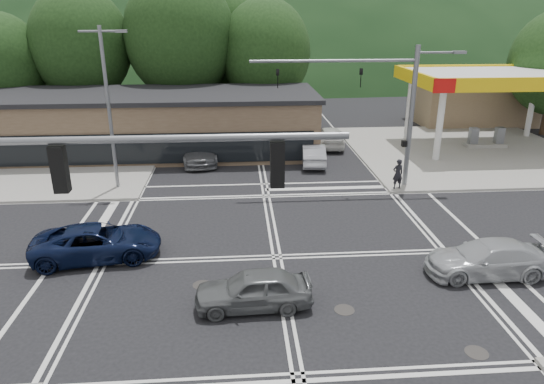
{
  "coord_description": "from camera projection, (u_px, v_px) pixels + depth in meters",
  "views": [
    {
      "loc": [
        -1.53,
        -17.99,
        9.63
      ],
      "look_at": [
        0.09,
        4.06,
        1.4
      ],
      "focal_mm": 32.0,
      "sensor_mm": 36.0,
      "label": 1
    }
  ],
  "objects": [
    {
      "name": "car_northbound",
      "position": [
        198.0,
        150.0,
        33.06
      ],
      "size": [
        2.91,
        5.69,
        1.58
      ],
      "primitive_type": "imported",
      "rotation": [
        0.0,
        0.0,
        0.13
      ],
      "color": "slate",
      "rests_on": "ground"
    },
    {
      "name": "gas_station_canopy",
      "position": [
        495.0,
        80.0,
        34.64
      ],
      "size": [
        12.32,
        8.34,
        5.75
      ],
      "color": "silver",
      "rests_on": "ground"
    },
    {
      "name": "car_blue_west",
      "position": [
        97.0,
        242.0,
        19.99
      ],
      "size": [
        5.41,
        3.02,
        1.43
      ],
      "primitive_type": "imported",
      "rotation": [
        0.0,
        0.0,
        1.7
      ],
      "color": "black",
      "rests_on": "ground"
    },
    {
      "name": "sidewalk_nw",
      "position": [
        41.0,
        160.0,
        33.24
      ],
      "size": [
        16.0,
        16.0,
        0.15
      ],
      "primitive_type": "cube",
      "color": "gray",
      "rests_on": "ground"
    },
    {
      "name": "car_queue_b",
      "position": [
        330.0,
        137.0,
        36.67
      ],
      "size": [
        2.19,
        4.71,
        1.56
      ],
      "primitive_type": "imported",
      "rotation": [
        0.0,
        0.0,
        3.07
      ],
      "color": "silver",
      "rests_on": "ground"
    },
    {
      "name": "ground",
      "position": [
        277.0,
        257.0,
        20.28
      ],
      "size": [
        120.0,
        120.0,
        0.0
      ],
      "primitive_type": "plane",
      "color": "black",
      "rests_on": "ground"
    },
    {
      "name": "sidewalk_ne",
      "position": [
        465.0,
        152.0,
        35.31
      ],
      "size": [
        16.0,
        16.0,
        0.15
      ],
      "primitive_type": "cube",
      "color": "gray",
      "rests_on": "ground"
    },
    {
      "name": "car_grey_center",
      "position": [
        253.0,
        289.0,
        16.64
      ],
      "size": [
        4.11,
        1.79,
        1.38
      ],
      "primitive_type": "imported",
      "rotation": [
        0.0,
        0.0,
        -1.53
      ],
      "color": "#5B5E60",
      "rests_on": "ground"
    },
    {
      "name": "tree_n_c",
      "position": [
        265.0,
        52.0,
        40.52
      ],
      "size": [
        7.6,
        7.6,
        10.87
      ],
      "color": "#382619",
      "rests_on": "ground"
    },
    {
      "name": "tree_n_e",
      "position": [
        230.0,
        41.0,
        43.82
      ],
      "size": [
        8.4,
        8.4,
        11.98
      ],
      "color": "#382619",
      "rests_on": "ground"
    },
    {
      "name": "pedestrian",
      "position": [
        398.0,
        174.0,
        27.45
      ],
      "size": [
        0.7,
        0.52,
        1.74
      ],
      "primitive_type": "imported",
      "rotation": [
        0.0,
        0.0,
        3.32
      ],
      "color": "black",
      "rests_on": "sidewalk_ne"
    },
    {
      "name": "commercial_row",
      "position": [
        147.0,
        125.0,
        34.92
      ],
      "size": [
        24.0,
        8.0,
        4.0
      ],
      "primitive_type": "cube",
      "color": "brown",
      "rests_on": "ground"
    },
    {
      "name": "convenience_store",
      "position": [
        472.0,
        102.0,
        44.36
      ],
      "size": [
        10.0,
        6.0,
        3.8
      ],
      "primitive_type": "cube",
      "color": "#846B4F",
      "rests_on": "ground"
    },
    {
      "name": "streetlight_nw",
      "position": [
        109.0,
        102.0,
        26.35
      ],
      "size": [
        2.5,
        0.25,
        9.0
      ],
      "color": "slate",
      "rests_on": "ground"
    },
    {
      "name": "car_silver_east",
      "position": [
        487.0,
        259.0,
        18.72
      ],
      "size": [
        4.76,
        1.99,
        1.37
      ],
      "primitive_type": "imported",
      "rotation": [
        0.0,
        0.0,
        -1.58
      ],
      "color": "#AAADB2",
      "rests_on": "ground"
    },
    {
      "name": "car_queue_a",
      "position": [
        313.0,
        154.0,
        32.47
      ],
      "size": [
        1.89,
        4.39,
        1.41
      ],
      "primitive_type": "imported",
      "rotation": [
        0.0,
        0.0,
        3.05
      ],
      "color": "#A6A7AD",
      "rests_on": "ground"
    },
    {
      "name": "hill_north",
      "position": [
        242.0,
        60.0,
        104.4
      ],
      "size": [
        252.0,
        126.0,
        140.0
      ],
      "primitive_type": "ellipsoid",
      "color": "black",
      "rests_on": "ground"
    },
    {
      "name": "tree_n_a",
      "position": [
        81.0,
        45.0,
        39.26
      ],
      "size": [
        8.0,
        8.0,
        11.75
      ],
      "color": "#382619",
      "rests_on": "ground"
    },
    {
      "name": "signal_mast_sw",
      "position": [
        13.0,
        236.0,
        10.39
      ],
      "size": [
        9.14,
        0.28,
        8.0
      ],
      "color": "slate",
      "rests_on": "ground"
    },
    {
      "name": "tree_n_d",
      "position": [
        2.0,
        63.0,
        38.36
      ],
      "size": [
        6.8,
        6.8,
        9.76
      ],
      "color": "#382619",
      "rests_on": "ground"
    },
    {
      "name": "tree_n_b",
      "position": [
        180.0,
        36.0,
        39.58
      ],
      "size": [
        9.0,
        9.0,
        12.98
      ],
      "color": "#382619",
      "rests_on": "ground"
    },
    {
      "name": "signal_mast_ne",
      "position": [
        391.0,
        100.0,
        26.65
      ],
      "size": [
        11.65,
        0.3,
        8.0
      ],
      "color": "slate",
      "rests_on": "ground"
    }
  ]
}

